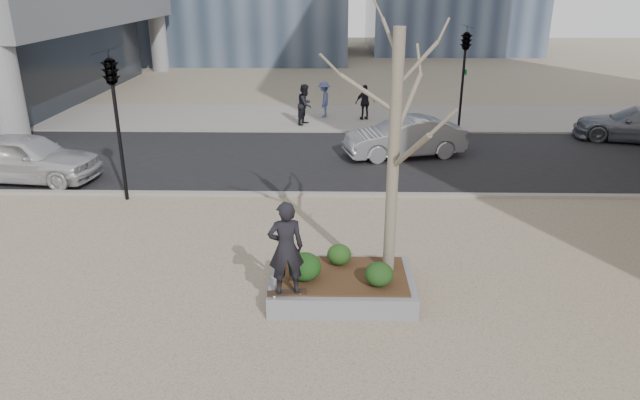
{
  "coord_description": "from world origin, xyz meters",
  "views": [
    {
      "loc": [
        0.74,
        -10.64,
        6.25
      ],
      "look_at": [
        0.5,
        2.0,
        1.4
      ],
      "focal_mm": 32.0,
      "sensor_mm": 36.0,
      "label": 1
    }
  ],
  "objects_px": {
    "planter": "(342,286)",
    "skateboard": "(287,293)",
    "police_car": "(27,158)",
    "skateboarder": "(286,248)"
  },
  "relations": [
    {
      "from": "skateboarder",
      "to": "police_car",
      "type": "height_order",
      "value": "skateboarder"
    },
    {
      "from": "planter",
      "to": "skateboarder",
      "type": "distance_m",
      "value": 1.85
    },
    {
      "from": "planter",
      "to": "skateboard",
      "type": "xyz_separation_m",
      "value": [
        -1.1,
        -0.79,
        0.26
      ]
    },
    {
      "from": "planter",
      "to": "police_car",
      "type": "height_order",
      "value": "police_car"
    },
    {
      "from": "planter",
      "to": "police_car",
      "type": "bearing_deg",
      "value": 144.97
    },
    {
      "from": "planter",
      "to": "skateboard",
      "type": "height_order",
      "value": "skateboard"
    },
    {
      "from": "skateboard",
      "to": "police_car",
      "type": "xyz_separation_m",
      "value": [
        -9.2,
        8.01,
        0.34
      ]
    },
    {
      "from": "skateboard",
      "to": "planter",
      "type": "bearing_deg",
      "value": 26.42
    },
    {
      "from": "planter",
      "to": "skateboarder",
      "type": "relative_size",
      "value": 1.57
    },
    {
      "from": "police_car",
      "to": "planter",
      "type": "bearing_deg",
      "value": -118.27
    }
  ]
}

